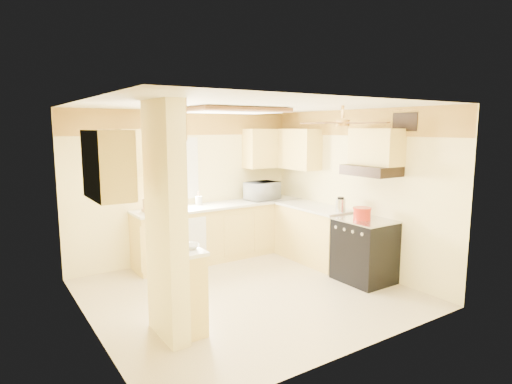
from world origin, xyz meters
TOP-DOWN VIEW (x-y plane):
  - floor at (0.00, 0.00)m, footprint 4.00×4.00m
  - ceiling at (0.00, 0.00)m, footprint 4.00×4.00m
  - wall_back at (0.00, 1.90)m, footprint 4.00×0.00m
  - wall_front at (0.00, -1.90)m, footprint 4.00×0.00m
  - wall_left at (-2.00, 0.00)m, footprint 0.00×3.80m
  - wall_right at (2.00, 0.00)m, footprint 0.00×3.80m
  - wallpaper_border at (0.00, 1.88)m, footprint 4.00×0.02m
  - partition_column at (-1.35, -0.55)m, footprint 0.20×0.70m
  - partition_ledge at (-1.13, -0.55)m, footprint 0.25×0.55m
  - ledge_top at (-1.13, -0.55)m, footprint 0.28×0.58m
  - lower_cabinets_back at (0.50, 1.60)m, footprint 3.00×0.60m
  - lower_cabinets_right at (1.70, 0.60)m, footprint 0.60×1.40m
  - countertop_back at (0.50, 1.59)m, footprint 3.04×0.64m
  - countertop_right at (1.69, 0.60)m, footprint 0.64×1.44m
  - dishwasher_panel at (-0.25, 1.29)m, footprint 0.58×0.02m
  - window at (-0.25, 1.89)m, footprint 0.92×0.02m
  - upper_cab_back_left at (-0.85, 1.72)m, footprint 0.60×0.35m
  - upper_cab_back_right at (1.55, 1.72)m, footprint 0.90×0.35m
  - upper_cab_right at (1.82, 1.25)m, footprint 0.35×1.00m
  - upper_cab_left_wall at (-1.82, -0.25)m, footprint 0.35×0.75m
  - upper_cab_over_stove at (1.82, -0.55)m, footprint 0.35×0.76m
  - stove at (1.67, -0.55)m, footprint 0.68×0.77m
  - range_hood at (1.74, -0.55)m, footprint 0.50×0.76m
  - poster_menu at (-1.24, -0.55)m, footprint 0.02×0.42m
  - poster_nashville at (-1.24, -0.55)m, footprint 0.02×0.42m
  - ceiling_light_panel at (0.10, 0.50)m, footprint 1.35×0.95m
  - ceiling_fan at (1.00, -0.70)m, footprint 1.15×1.15m
  - vent_grate at (1.98, -0.90)m, footprint 0.02×0.40m
  - microwave at (1.33, 1.58)m, footprint 0.63×0.48m
  - bowl at (-1.09, -0.60)m, footprint 0.23×0.23m
  - dutch_oven at (1.62, -0.52)m, footprint 0.27×0.27m
  - kettle at (1.68, -0.03)m, footprint 0.15×0.15m
  - dish_rack at (-0.67, 1.59)m, footprint 0.36×0.27m
  - utensil_crock at (0.14, 1.74)m, footprint 0.11×0.11m

SIDE VIEW (x-z plane):
  - floor at x=0.00m, z-range 0.00..0.00m
  - dishwasher_panel at x=-0.25m, z-range 0.03..0.83m
  - partition_ledge at x=-1.13m, z-range 0.00..0.90m
  - lower_cabinets_back at x=0.50m, z-range 0.00..0.90m
  - lower_cabinets_right at x=1.70m, z-range 0.00..0.90m
  - stove at x=1.67m, z-range 0.00..0.92m
  - ledge_top at x=-1.13m, z-range 0.90..0.94m
  - countertop_back at x=0.50m, z-range 0.90..0.94m
  - countertop_right at x=1.69m, z-range 0.90..0.94m
  - bowl at x=-1.09m, z-range 0.94..0.99m
  - dutch_oven at x=1.62m, z-range 0.92..1.09m
  - dish_rack at x=-0.67m, z-range 0.91..1.11m
  - utensil_crock at x=0.14m, z-range 0.90..1.13m
  - kettle at x=1.68m, z-range 0.93..1.16m
  - microwave at x=1.33m, z-range 0.94..1.26m
  - poster_nashville at x=-1.24m, z-range 0.92..1.48m
  - wall_back at x=0.00m, z-range -0.75..3.25m
  - wall_front at x=0.00m, z-range -0.75..3.25m
  - wall_left at x=-2.00m, z-range -0.65..3.15m
  - wall_right at x=2.00m, z-range -0.65..3.15m
  - partition_column at x=-1.35m, z-range 0.00..2.50m
  - window at x=-0.25m, z-range 1.04..2.06m
  - range_hood at x=1.74m, z-range 1.55..1.69m
  - upper_cab_back_left at x=-0.85m, z-range 1.50..2.20m
  - upper_cab_back_right at x=1.55m, z-range 1.50..2.20m
  - upper_cab_right at x=1.82m, z-range 1.50..2.20m
  - upper_cab_left_wall at x=-1.82m, z-range 1.50..2.20m
  - poster_menu at x=-1.24m, z-range 1.57..2.14m
  - upper_cab_over_stove at x=1.82m, z-range 1.69..2.21m
  - ceiling_fan at x=1.00m, z-range 2.16..2.42m
  - wallpaper_border at x=0.00m, z-range 2.10..2.50m
  - vent_grate at x=1.98m, z-range 2.17..2.42m
  - ceiling_light_panel at x=0.10m, z-range 2.42..2.49m
  - ceiling at x=0.00m, z-range 2.50..2.50m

